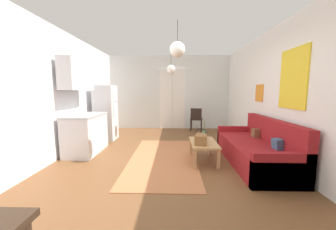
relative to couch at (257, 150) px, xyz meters
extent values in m
cube|color=brown|center=(-1.82, -0.17, -0.32)|extent=(5.07, 8.11, 0.10)
cube|color=silver|center=(-1.82, 3.64, 1.09)|extent=(4.67, 0.10, 2.73)
cube|color=white|center=(-1.93, 3.58, 0.82)|extent=(0.47, 0.02, 2.19)
cube|color=white|center=(-1.45, 3.58, 0.82)|extent=(0.47, 0.02, 2.19)
cube|color=white|center=(-1.69, 3.57, 1.95)|extent=(1.03, 0.03, 0.06)
cube|color=white|center=(0.46, -0.17, 1.09)|extent=(0.10, 7.71, 2.73)
cube|color=yellow|center=(0.40, -0.30, 1.36)|extent=(0.02, 0.76, 1.04)
cube|color=orange|center=(0.40, 0.97, 1.10)|extent=(0.02, 0.38, 0.40)
cube|color=silver|center=(-4.10, -0.17, 1.09)|extent=(0.10, 7.71, 2.73)
cube|color=green|center=(-4.04, 0.69, 1.51)|extent=(0.02, 0.32, 0.40)
cube|color=#B26B42|center=(-1.87, 0.23, -0.27)|extent=(1.37, 2.87, 0.01)
cube|color=maroon|center=(-0.09, 0.00, -0.06)|extent=(0.89, 2.17, 0.42)
cube|color=maroon|center=(0.28, 0.00, 0.17)|extent=(0.15, 2.17, 0.88)
cube|color=maroon|center=(-0.09, -1.03, 0.00)|extent=(0.89, 0.11, 0.55)
cube|color=maroon|center=(-0.09, 1.03, 0.00)|extent=(0.89, 0.11, 0.55)
cube|color=#3D5B7F|center=(0.14, -0.44, 0.24)|extent=(0.15, 0.19, 0.19)
cube|color=brown|center=(0.14, 0.44, 0.24)|extent=(0.13, 0.19, 0.19)
cube|color=tan|center=(-1.04, 0.09, 0.11)|extent=(0.51, 0.90, 0.04)
cube|color=tan|center=(-1.25, -0.32, -0.09)|extent=(0.05, 0.05, 0.37)
cube|color=tan|center=(-0.83, -0.32, -0.09)|extent=(0.05, 0.05, 0.37)
cube|color=tan|center=(-1.25, 0.50, -0.09)|extent=(0.05, 0.05, 0.37)
cube|color=tan|center=(-0.83, 0.50, -0.09)|extent=(0.05, 0.05, 0.37)
cylinder|color=#47704C|center=(-0.99, 0.27, 0.22)|extent=(0.10, 0.10, 0.18)
cylinder|color=#477F42|center=(-0.99, 0.27, 0.42)|extent=(0.01, 0.01, 0.22)
cube|color=brown|center=(-1.12, -0.07, 0.22)|extent=(0.28, 0.36, 0.19)
torus|color=black|center=(-1.12, -0.07, 0.34)|extent=(0.21, 0.01, 0.21)
cube|color=white|center=(-3.63, 1.83, 0.52)|extent=(0.55, 0.60, 1.58)
cube|color=#4C4C51|center=(-3.35, 1.83, 0.84)|extent=(0.01, 0.58, 0.01)
cylinder|color=#B7BABF|center=(-3.34, 1.66, 1.03)|extent=(0.02, 0.02, 0.22)
cylinder|color=#B7BABF|center=(-3.34, 1.66, 0.56)|extent=(0.02, 0.02, 0.35)
cube|color=silver|center=(-3.67, 0.60, 0.16)|extent=(0.61, 1.15, 0.86)
cube|color=#B7BABF|center=(-3.67, 0.60, 0.60)|extent=(0.64, 1.18, 0.03)
cube|color=#999BA0|center=(-3.67, 0.67, 0.56)|extent=(0.36, 0.40, 0.10)
cylinder|color=#B7BABF|center=(-3.92, 0.67, 0.72)|extent=(0.02, 0.02, 0.20)
cube|color=silver|center=(-3.82, 0.60, 1.51)|extent=(0.32, 1.03, 0.69)
cylinder|color=black|center=(-0.62, 3.22, -0.06)|extent=(0.03, 0.03, 0.42)
cylinder|color=black|center=(-0.98, 3.29, -0.06)|extent=(0.03, 0.03, 0.42)
cylinder|color=black|center=(-0.69, 2.89, -0.06)|extent=(0.03, 0.03, 0.42)
cylinder|color=black|center=(-1.04, 2.95, -0.06)|extent=(0.03, 0.03, 0.42)
cube|color=black|center=(-0.83, 3.09, 0.16)|extent=(0.49, 0.47, 0.04)
cube|color=black|center=(-0.87, 2.91, 0.36)|extent=(0.38, 0.10, 0.39)
cylinder|color=black|center=(-1.58, 0.02, 2.26)|extent=(0.01, 0.01, 0.39)
sphere|color=white|center=(-1.58, 0.02, 1.92)|extent=(0.29, 0.29, 0.29)
cylinder|color=black|center=(-1.72, 1.83, 2.17)|extent=(0.01, 0.01, 0.58)
sphere|color=white|center=(-1.72, 1.83, 1.76)|extent=(0.25, 0.25, 0.25)
camera|label=1|loc=(-1.65, -3.72, 1.15)|focal=20.62mm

